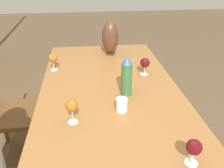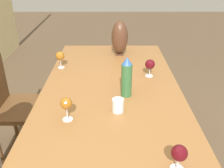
{
  "view_description": "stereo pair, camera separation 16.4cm",
  "coord_description": "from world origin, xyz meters",
  "px_view_note": "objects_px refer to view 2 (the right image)",
  "views": [
    {
      "loc": [
        -1.32,
        0.17,
        1.6
      ],
      "look_at": [
        0.13,
        0.0,
        0.85
      ],
      "focal_mm": 40.0,
      "sensor_mm": 36.0,
      "label": 1
    },
    {
      "loc": [
        -1.33,
        0.0,
        1.6
      ],
      "look_at": [
        0.13,
        0.0,
        0.85
      ],
      "focal_mm": 40.0,
      "sensor_mm": 36.0,
      "label": 2
    }
  ],
  "objects_px": {
    "wine_glass_0": "(67,104)",
    "vase": "(120,38)",
    "wine_glass_2": "(61,56)",
    "water_bottle": "(127,77)",
    "wine_glass_5": "(150,65)",
    "chair_far": "(15,104)",
    "water_tumbler": "(119,105)",
    "wine_glass_1": "(180,154)"
  },
  "relations": [
    {
      "from": "wine_glass_2",
      "to": "wine_glass_1",
      "type": "bearing_deg",
      "value": -147.86
    },
    {
      "from": "water_bottle",
      "to": "water_tumbler",
      "type": "bearing_deg",
      "value": 162.89
    },
    {
      "from": "wine_glass_1",
      "to": "vase",
      "type": "bearing_deg",
      "value": 8.27
    },
    {
      "from": "wine_glass_1",
      "to": "chair_far",
      "type": "relative_size",
      "value": 0.15
    },
    {
      "from": "wine_glass_0",
      "to": "vase",
      "type": "bearing_deg",
      "value": -17.15
    },
    {
      "from": "chair_far",
      "to": "vase",
      "type": "bearing_deg",
      "value": -62.76
    },
    {
      "from": "water_bottle",
      "to": "wine_glass_5",
      "type": "height_order",
      "value": "water_bottle"
    },
    {
      "from": "water_bottle",
      "to": "water_tumbler",
      "type": "height_order",
      "value": "water_bottle"
    },
    {
      "from": "vase",
      "to": "chair_far",
      "type": "relative_size",
      "value": 0.38
    },
    {
      "from": "wine_glass_1",
      "to": "wine_glass_2",
      "type": "height_order",
      "value": "wine_glass_2"
    },
    {
      "from": "vase",
      "to": "chair_far",
      "type": "bearing_deg",
      "value": 117.24
    },
    {
      "from": "wine_glass_0",
      "to": "wine_glass_1",
      "type": "height_order",
      "value": "wine_glass_0"
    },
    {
      "from": "wine_glass_5",
      "to": "chair_far",
      "type": "bearing_deg",
      "value": 88.88
    },
    {
      "from": "wine_glass_5",
      "to": "wine_glass_0",
      "type": "bearing_deg",
      "value": 136.92
    },
    {
      "from": "wine_glass_2",
      "to": "wine_glass_0",
      "type": "bearing_deg",
      "value": -167.12
    },
    {
      "from": "vase",
      "to": "wine_glass_2",
      "type": "bearing_deg",
      "value": 121.84
    },
    {
      "from": "water_bottle",
      "to": "wine_glass_1",
      "type": "bearing_deg",
      "value": -164.06
    },
    {
      "from": "water_tumbler",
      "to": "wine_glass_1",
      "type": "height_order",
      "value": "wine_glass_1"
    },
    {
      "from": "water_bottle",
      "to": "wine_glass_5",
      "type": "xyz_separation_m",
      "value": [
        0.31,
        -0.2,
        -0.04
      ]
    },
    {
      "from": "chair_far",
      "to": "wine_glass_0",
      "type": "bearing_deg",
      "value": -137.18
    },
    {
      "from": "wine_glass_0",
      "to": "wine_glass_5",
      "type": "relative_size",
      "value": 1.04
    },
    {
      "from": "vase",
      "to": "chair_far",
      "type": "height_order",
      "value": "vase"
    },
    {
      "from": "wine_glass_1",
      "to": "wine_glass_2",
      "type": "distance_m",
      "value": 1.36
    },
    {
      "from": "wine_glass_5",
      "to": "wine_glass_1",
      "type": "bearing_deg",
      "value": 179.48
    },
    {
      "from": "water_tumbler",
      "to": "wine_glass_0",
      "type": "xyz_separation_m",
      "value": [
        -0.09,
        0.3,
        0.06
      ]
    },
    {
      "from": "vase",
      "to": "wine_glass_0",
      "type": "height_order",
      "value": "vase"
    },
    {
      "from": "wine_glass_2",
      "to": "water_bottle",
      "type": "bearing_deg",
      "value": -132.13
    },
    {
      "from": "water_tumbler",
      "to": "wine_glass_2",
      "type": "height_order",
      "value": "wine_glass_2"
    },
    {
      "from": "vase",
      "to": "wine_glass_2",
      "type": "relative_size",
      "value": 2.29
    },
    {
      "from": "water_tumbler",
      "to": "wine_glass_5",
      "type": "xyz_separation_m",
      "value": [
        0.51,
        -0.26,
        0.06
      ]
    },
    {
      "from": "water_tumbler",
      "to": "chair_far",
      "type": "bearing_deg",
      "value": 58.56
    },
    {
      "from": "water_bottle",
      "to": "wine_glass_1",
      "type": "relative_size",
      "value": 2.12
    },
    {
      "from": "wine_glass_5",
      "to": "water_tumbler",
      "type": "bearing_deg",
      "value": 152.77
    },
    {
      "from": "vase",
      "to": "wine_glass_0",
      "type": "bearing_deg",
      "value": 162.85
    },
    {
      "from": "wine_glass_0",
      "to": "wine_glass_2",
      "type": "distance_m",
      "value": 0.79
    },
    {
      "from": "water_tumbler",
      "to": "wine_glass_5",
      "type": "bearing_deg",
      "value": -27.23
    },
    {
      "from": "wine_glass_2",
      "to": "wine_glass_5",
      "type": "xyz_separation_m",
      "value": [
        -0.17,
        -0.73,
        -0.01
      ]
    },
    {
      "from": "vase",
      "to": "wine_glass_5",
      "type": "relative_size",
      "value": 2.35
    },
    {
      "from": "vase",
      "to": "wine_glass_2",
      "type": "height_order",
      "value": "vase"
    },
    {
      "from": "vase",
      "to": "water_tumbler",
      "type": "bearing_deg",
      "value": 177.74
    },
    {
      "from": "water_bottle",
      "to": "water_tumbler",
      "type": "relative_size",
      "value": 3.28
    },
    {
      "from": "water_tumbler",
      "to": "vase",
      "type": "xyz_separation_m",
      "value": [
        1.0,
        -0.04,
        0.13
      ]
    }
  ]
}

